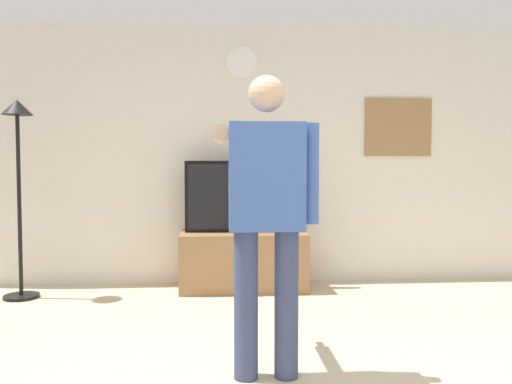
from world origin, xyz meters
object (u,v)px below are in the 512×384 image
wall_clock (242,62)px  floor_lamp (18,157)px  framed_picture (398,127)px  television (243,196)px  person_standing_nearer_lamp (266,207)px  tv_stand (243,261)px

wall_clock → floor_lamp: 2.38m
framed_picture → floor_lamp: 3.83m
television → framed_picture: (1.68, 0.25, 0.72)m
person_standing_nearer_lamp → tv_stand: bearing=90.9°
framed_picture → tv_stand: bearing=-170.0°
framed_picture → floor_lamp: size_ratio=0.39×
tv_stand → person_standing_nearer_lamp: person_standing_nearer_lamp is taller
floor_lamp → tv_stand: bearing=5.5°
framed_picture → television: bearing=-171.6°
television → person_standing_nearer_lamp: bearing=-89.1°
floor_lamp → wall_clock: bearing=13.2°
wall_clock → floor_lamp: bearing=-166.8°
floor_lamp → person_standing_nearer_lamp: size_ratio=1.06×
floor_lamp → television: bearing=6.7°
wall_clock → framed_picture: size_ratio=0.44×
tv_stand → wall_clock: (0.00, 0.29, 2.04)m
tv_stand → framed_picture: 2.19m
wall_clock → person_standing_nearer_lamp: size_ratio=0.18×
person_standing_nearer_lamp → television: bearing=90.9°
television → person_standing_nearer_lamp: person_standing_nearer_lamp is taller
tv_stand → floor_lamp: (-2.10, -0.20, 1.04)m
framed_picture → floor_lamp: bearing=-172.5°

